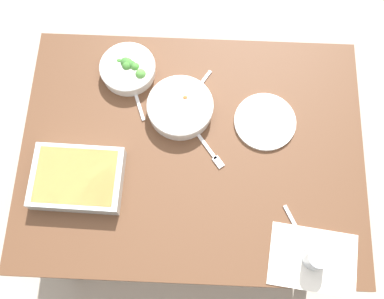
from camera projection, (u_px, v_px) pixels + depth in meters
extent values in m
plane|color=#B2A899|center=(192.00, 197.00, 2.25)|extent=(6.00, 6.00, 0.00)
cube|color=brown|center=(192.00, 151.00, 1.57)|extent=(1.20, 0.90, 0.04)
cylinder|color=brown|center=(55.00, 266.00, 1.80)|extent=(0.06, 0.06, 0.70)
cylinder|color=brown|center=(322.00, 278.00, 1.78)|extent=(0.06, 0.06, 0.70)
cylinder|color=brown|center=(79.00, 93.00, 2.05)|extent=(0.06, 0.06, 0.70)
cylinder|color=brown|center=(313.00, 102.00, 2.04)|extent=(0.06, 0.06, 0.70)
cube|color=silver|center=(313.00, 259.00, 1.42)|extent=(0.30, 0.23, 0.00)
cylinder|color=silver|center=(180.00, 108.00, 1.57)|extent=(0.23, 0.23, 0.05)
torus|color=silver|center=(180.00, 105.00, 1.55)|extent=(0.24, 0.24, 0.01)
cylinder|color=#B2844C|center=(180.00, 108.00, 1.57)|extent=(0.19, 0.19, 0.03)
sphere|color=#B2844C|center=(167.00, 96.00, 1.56)|extent=(0.01, 0.01, 0.01)
sphere|color=silver|center=(192.00, 103.00, 1.55)|extent=(0.02, 0.02, 0.02)
sphere|color=#C66633|center=(185.00, 98.00, 1.56)|extent=(0.02, 0.02, 0.02)
sphere|color=silver|center=(179.00, 102.00, 1.56)|extent=(0.02, 0.02, 0.02)
cylinder|color=silver|center=(128.00, 69.00, 1.62)|extent=(0.20, 0.20, 0.05)
torus|color=silver|center=(127.00, 67.00, 1.60)|extent=(0.20, 0.20, 0.01)
cylinder|color=#8CB272|center=(128.00, 69.00, 1.62)|extent=(0.16, 0.16, 0.02)
sphere|color=#569E42|center=(127.00, 65.00, 1.61)|extent=(0.03, 0.03, 0.03)
sphere|color=#478C38|center=(127.00, 66.00, 1.60)|extent=(0.04, 0.04, 0.04)
sphere|color=#478C38|center=(119.00, 61.00, 1.61)|extent=(0.02, 0.02, 0.02)
sphere|color=#3D7A33|center=(131.00, 65.00, 1.61)|extent=(0.03, 0.03, 0.03)
sphere|color=#569E42|center=(134.00, 67.00, 1.60)|extent=(0.03, 0.03, 0.03)
sphere|color=#3D7A33|center=(126.00, 67.00, 1.60)|extent=(0.03, 0.03, 0.03)
sphere|color=#3D7A33|center=(126.00, 62.00, 1.61)|extent=(0.04, 0.04, 0.04)
sphere|color=#478C38|center=(135.00, 67.00, 1.60)|extent=(0.03, 0.03, 0.03)
sphere|color=#569E42|center=(141.00, 74.00, 1.59)|extent=(0.04, 0.04, 0.04)
sphere|color=#478C38|center=(128.00, 63.00, 1.61)|extent=(0.04, 0.04, 0.04)
cube|color=silver|center=(77.00, 178.00, 1.48)|extent=(0.30, 0.23, 0.06)
cube|color=#DBAD56|center=(77.00, 177.00, 1.47)|extent=(0.27, 0.20, 0.04)
cylinder|color=#B2BCC6|center=(316.00, 258.00, 1.39)|extent=(0.07, 0.07, 0.08)
cylinder|color=black|center=(315.00, 258.00, 1.40)|extent=(0.06, 0.06, 0.05)
cylinder|color=silver|center=(265.00, 122.00, 1.58)|extent=(0.22, 0.22, 0.01)
cube|color=silver|center=(200.00, 85.00, 1.63)|extent=(0.08, 0.13, 0.01)
ellipsoid|color=silver|center=(187.00, 102.00, 1.60)|extent=(0.04, 0.05, 0.01)
cube|color=silver|center=(138.00, 103.00, 1.60)|extent=(0.06, 0.14, 0.01)
ellipsoid|color=silver|center=(132.00, 83.00, 1.63)|extent=(0.04, 0.05, 0.01)
cube|color=silver|center=(295.00, 225.00, 1.46)|extent=(0.07, 0.13, 0.01)
ellipsoid|color=silver|center=(308.00, 248.00, 1.43)|extent=(0.04, 0.05, 0.01)
cube|color=silver|center=(204.00, 143.00, 1.55)|extent=(0.09, 0.12, 0.01)
cube|color=silver|center=(218.00, 162.00, 1.53)|extent=(0.05, 0.05, 0.01)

